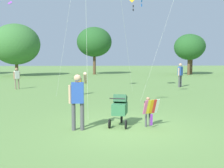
# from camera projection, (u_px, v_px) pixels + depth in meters

# --- Properties ---
(ground_plane) EXTENTS (120.00, 120.00, 0.00)m
(ground_plane) POSITION_uv_depth(u_px,v_px,m) (124.00, 128.00, 8.62)
(ground_plane) COLOR #668E47
(treeline_distant) EXTENTS (35.96, 7.43, 6.06)m
(treeline_distant) POSITION_uv_depth(u_px,v_px,m) (21.00, 44.00, 33.05)
(treeline_distant) COLOR brown
(treeline_distant) RESTS_ON ground
(child_with_butterfly_kite) EXTENTS (0.57, 0.45, 0.96)m
(child_with_butterfly_kite) POSITION_uv_depth(u_px,v_px,m) (149.00, 109.00, 8.77)
(child_with_butterfly_kite) COLOR #4C4C51
(child_with_butterfly_kite) RESTS_ON ground
(person_adult_flyer) EXTENTS (0.55, 0.51, 1.79)m
(person_adult_flyer) POSITION_uv_depth(u_px,v_px,m) (78.00, 97.00, 8.32)
(person_adult_flyer) COLOR #4C4C51
(person_adult_flyer) RESTS_ON ground
(stroller) EXTENTS (0.69, 1.12, 1.03)m
(stroller) POSITION_uv_depth(u_px,v_px,m) (120.00, 107.00, 8.93)
(stroller) COLOR black
(stroller) RESTS_ON ground
(kite_orange_delta) EXTENTS (1.43, 3.35, 6.41)m
(kite_orange_delta) POSITION_uv_depth(u_px,v_px,m) (133.00, 1.00, 17.33)
(kite_orange_delta) COLOR #F4A319
(kite_orange_delta) RESTS_ON ground
(person_red_shirt) EXTENTS (0.43, 0.44, 1.76)m
(person_red_shirt) POSITION_uv_depth(u_px,v_px,m) (180.00, 73.00, 20.25)
(person_red_shirt) COLOR #4C4C51
(person_red_shirt) RESTS_ON ground
(person_sitting_far) EXTENTS (0.37, 0.25, 1.23)m
(person_sitting_far) POSITION_uv_depth(u_px,v_px,m) (78.00, 83.00, 16.02)
(person_sitting_far) COLOR #232328
(person_sitting_far) RESTS_ON ground
(person_couple_left) EXTENTS (0.38, 0.36, 1.48)m
(person_couple_left) POSITION_uv_depth(u_px,v_px,m) (17.00, 77.00, 18.97)
(person_couple_left) COLOR #7F705B
(person_couple_left) RESTS_ON ground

